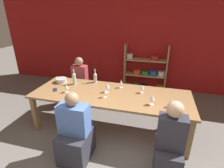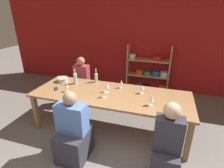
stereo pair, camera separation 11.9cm
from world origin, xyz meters
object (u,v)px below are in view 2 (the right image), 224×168
wine_glass_empty_a (67,86)px  wine_glass_red_b (105,91)px  wine_glass_red_c (151,98)px  cell_phone (56,89)px  wine_glass_white_a (121,83)px  wine_bottle_dark (96,77)px  shelf_unit (148,74)px  wine_glass_empty_b (142,88)px  mixing_bowl (63,79)px  person_far_a (82,86)px  wine_glass_empty_c (107,86)px  person_near_a (166,152)px  person_near_b (74,135)px  dining_table (110,97)px  wine_bottle_green (75,78)px  wine_glass_red_a (170,102)px

wine_glass_empty_a → wine_glass_red_b: bearing=-0.6°
wine_glass_red_c → cell_phone: size_ratio=1.11×
wine_glass_white_a → wine_glass_red_c: (0.64, -0.54, 0.02)m
wine_bottle_dark → wine_glass_red_c: bearing=-28.3°
shelf_unit → wine_glass_empty_b: size_ratio=8.51×
wine_glass_empty_a → wine_glass_empty_b: (1.38, 0.36, 0.00)m
mixing_bowl → wine_glass_empty_a: (0.36, -0.43, 0.06)m
person_far_a → cell_phone: bearing=85.1°
wine_glass_red_b → wine_glass_red_c: (0.82, -0.05, 0.01)m
wine_glass_empty_b → shelf_unit: bearing=92.5°
wine_glass_empty_c → wine_glass_red_c: (0.84, -0.27, -0.00)m
person_near_a → mixing_bowl: bearing=153.5°
mixing_bowl → person_far_a: person_far_a is taller
wine_glass_empty_a → mixing_bowl: bearing=130.6°
wine_glass_red_b → wine_glass_empty_c: bearing=95.4°
shelf_unit → wine_glass_red_c: size_ratio=7.38×
person_far_a → person_near_b: 1.85m
wine_glass_empty_a → dining_table: bearing=11.7°
wine_glass_empty_c → person_near_b: size_ratio=0.15×
wine_bottle_green → wine_glass_empty_a: bearing=-84.7°
wine_glass_red_a → wine_glass_empty_c: (-1.14, 0.26, 0.02)m
wine_glass_empty_c → person_far_a: 1.30m
person_near_a → wine_glass_empty_c: bearing=141.5°
wine_bottle_dark → wine_glass_empty_b: bearing=-14.0°
wine_glass_red_a → mixing_bowl: bearing=168.0°
wine_glass_empty_c → wine_bottle_dark: bearing=134.5°
shelf_unit → wine_glass_empty_c: 2.12m
wine_glass_white_a → person_far_a: 1.32m
mixing_bowl → person_near_a: (2.25, -1.12, -0.37)m
dining_table → wine_glass_empty_a: bearing=-168.3°
shelf_unit → wine_glass_empty_b: 1.90m
wine_glass_empty_b → person_far_a: 1.76m
mixing_bowl → wine_bottle_dark: size_ratio=0.81×
wine_glass_red_a → wine_bottle_dark: bearing=156.5°
person_near_b → dining_table: bearing=70.4°
shelf_unit → person_far_a: (-1.50, -1.23, -0.07)m
wine_glass_red_b → dining_table: bearing=73.7°
wine_glass_empty_a → wine_bottle_green: bearing=95.3°
cell_phone → wine_glass_red_c: bearing=-2.6°
wine_glass_white_a → wine_glass_red_a: size_ratio=1.12×
wine_glass_white_a → wine_glass_red_b: wine_glass_white_a is taller
wine_bottle_green → cell_phone: size_ratio=2.00×
dining_table → wine_glass_white_a: bearing=67.3°
wine_bottle_dark → cell_phone: wine_bottle_dark is taller
wine_glass_empty_a → wine_glass_red_c: 1.59m
wine_bottle_green → person_near_a: (1.92, -1.09, -0.45)m
wine_bottle_dark → wine_glass_empty_b: size_ratio=1.90×
cell_phone → person_near_b: bearing=-44.2°
wine_glass_empty_b → person_near_b: size_ratio=0.14×
wine_glass_red_b → person_near_a: (1.12, -0.69, -0.43)m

